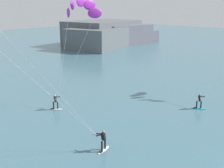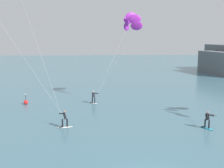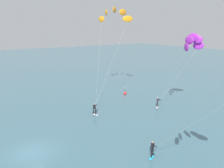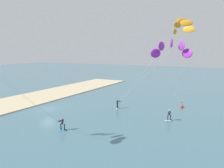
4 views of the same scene
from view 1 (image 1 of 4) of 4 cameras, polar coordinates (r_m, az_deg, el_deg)
kitesurfer_far_out at (r=32.45m, az=-6.54°, el=14.42°), size 6.77×4.89×11.63m
distant_headland at (r=79.87m, az=-0.22°, el=10.00°), size 31.99×19.38×6.59m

